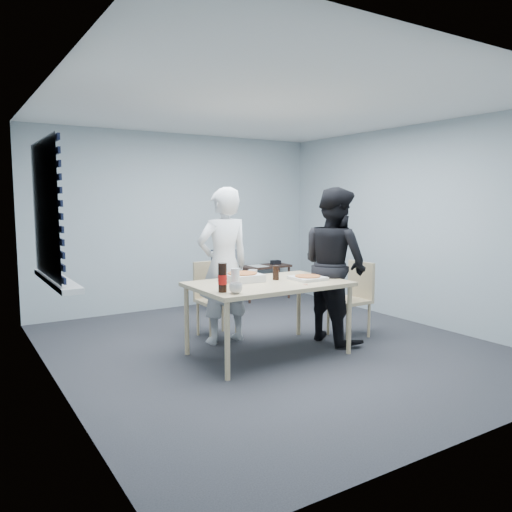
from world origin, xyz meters
TOP-DOWN VIEW (x-y plane):
  - room at (-2.20, 0.40)m, footprint 5.00×5.00m
  - dining_table at (-0.18, -0.19)m, footprint 1.59×1.01m
  - chair_far at (-0.32, 0.79)m, footprint 0.42×0.42m
  - chair_right at (1.11, -0.11)m, footprint 0.42×0.42m
  - person_white at (-0.36, 0.47)m, footprint 0.65×0.42m
  - person_black at (0.76, -0.15)m, footprint 0.47×0.86m
  - side_table at (1.38, 2.28)m, footprint 0.84×0.37m
  - stool at (0.36, 1.79)m, footprint 0.32×0.32m
  - backpack at (0.36, 1.77)m, footprint 0.33×0.24m
  - pizza_box_a at (-0.38, 0.01)m, footprint 0.37×0.37m
  - pizza_box_b at (0.26, -0.28)m, footprint 0.32×0.32m
  - mug_a at (-0.78, -0.55)m, footprint 0.17×0.17m
  - mug_b at (-0.17, 0.13)m, footprint 0.10×0.10m
  - cola_glass at (-0.03, -0.10)m, footprint 0.07×0.07m
  - soda_bottle at (-0.85, -0.43)m, footprint 0.09×0.09m
  - plastic_cups at (-0.66, -0.34)m, footprint 0.09×0.09m
  - rubber_band at (0.06, -0.51)m, footprint 0.06×0.06m
  - papers at (1.23, 2.25)m, footprint 0.30×0.36m
  - black_box at (1.60, 2.29)m, footprint 0.17×0.14m

SIDE VIEW (x-z plane):
  - stool at x=0.36m, z-range 0.11..0.56m
  - side_table at x=1.38m, z-range 0.20..0.76m
  - chair_far at x=-0.32m, z-range 0.07..0.96m
  - chair_right at x=1.11m, z-range 0.07..0.96m
  - papers at x=1.23m, z-range 0.56..0.57m
  - black_box at x=1.60m, z-range 0.56..0.63m
  - backpack at x=0.36m, z-range 0.44..0.91m
  - dining_table at x=-0.18m, z-range 0.33..1.10m
  - rubber_band at x=0.06m, z-range 0.77..0.78m
  - pizza_box_b at x=0.26m, z-range 0.77..0.82m
  - pizza_box_a at x=-0.38m, z-range 0.77..0.86m
  - mug_b at x=-0.17m, z-range 0.77..0.87m
  - mug_a at x=-0.78m, z-range 0.77..0.87m
  - cola_glass at x=-0.03m, z-range 0.77..0.93m
  - plastic_cups at x=-0.66m, z-range 0.77..0.97m
  - person_white at x=-0.36m, z-range 0.00..1.77m
  - person_black at x=0.76m, z-range 0.00..1.77m
  - soda_bottle at x=-0.85m, z-range 0.77..1.04m
  - room at x=-2.20m, z-range -1.06..3.94m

